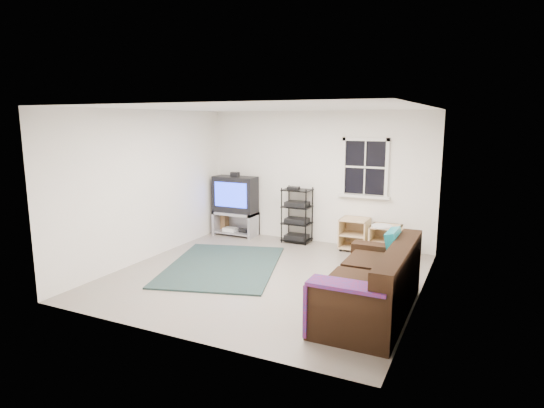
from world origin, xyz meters
The scene contains 8 objects.
room centered at (0.95, 2.27, 1.48)m, with size 4.60×4.62×4.60m.
tv_unit centered at (-1.73, 2.05, 0.74)m, with size 0.92×0.46×1.35m.
av_rack centered at (-0.34, 2.08, 0.48)m, with size 0.56×0.40×1.11m.
side_table_left centered at (0.85, 2.07, 0.32)m, with size 0.52×0.52×0.60m.
side_table_right centered at (1.47, 1.85, 0.33)m, with size 0.52×0.55×0.60m.
sofa centered at (1.84, -0.70, 0.35)m, with size 0.95×2.14×0.98m.
shag_rug centered at (-0.86, 0.08, 0.01)m, with size 1.75×2.41×0.03m, color #302215.
paper_bag centered at (-2.16, 2.16, 0.20)m, with size 0.28×0.18×0.41m, color #996645.
Camera 1 is at (3.03, -6.15, 2.43)m, focal length 30.00 mm.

